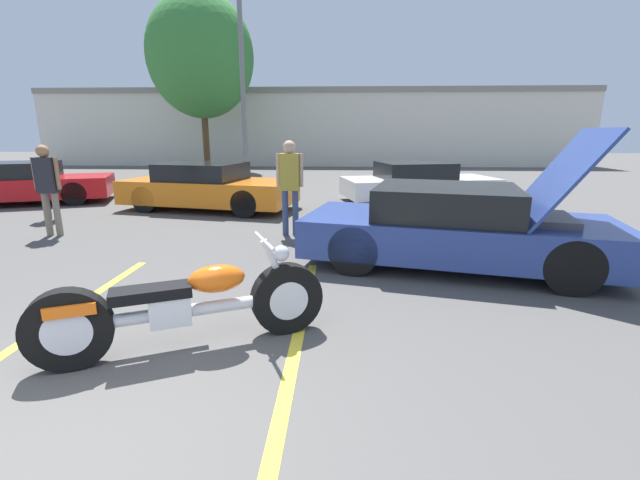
{
  "coord_description": "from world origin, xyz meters",
  "views": [
    {
      "loc": [
        1.79,
        -2.04,
        1.99
      ],
      "look_at": [
        1.56,
        2.64,
        0.8
      ],
      "focal_mm": 24.0,
      "sensor_mm": 36.0,
      "label": 1
    }
  ],
  "objects_px": {
    "parked_car_mid_row": "(208,187)",
    "motorcycle": "(185,306)",
    "tree_background": "(201,56)",
    "show_car_hood_open": "(457,227)",
    "light_pole": "(244,71)",
    "parked_car_left_row": "(24,184)",
    "spectator_midground": "(47,178)",
    "parked_car_right_row": "(418,183)",
    "spectator_by_show_car": "(290,179)",
    "spectator_near_motorcycle": "(47,182)"
  },
  "relations": [
    {
      "from": "parked_car_left_row",
      "to": "parked_car_right_row",
      "type": "height_order",
      "value": "parked_car_left_row"
    },
    {
      "from": "parked_car_mid_row",
      "to": "motorcycle",
      "type": "bearing_deg",
      "value": -62.79
    },
    {
      "from": "spectator_midground",
      "to": "parked_car_right_row",
      "type": "bearing_deg",
      "value": 18.98
    },
    {
      "from": "tree_background",
      "to": "parked_car_mid_row",
      "type": "bearing_deg",
      "value": -72.75
    },
    {
      "from": "show_car_hood_open",
      "to": "parked_car_mid_row",
      "type": "relative_size",
      "value": 1.03
    },
    {
      "from": "show_car_hood_open",
      "to": "spectator_near_motorcycle",
      "type": "distance_m",
      "value": 7.54
    },
    {
      "from": "parked_car_left_row",
      "to": "spectator_by_show_car",
      "type": "bearing_deg",
      "value": -43.79
    },
    {
      "from": "tree_background",
      "to": "spectator_midground",
      "type": "distance_m",
      "value": 13.32
    },
    {
      "from": "parked_car_right_row",
      "to": "spectator_by_show_car",
      "type": "distance_m",
      "value": 5.46
    },
    {
      "from": "parked_car_left_row",
      "to": "spectator_by_show_car",
      "type": "xyz_separation_m",
      "value": [
        7.94,
        -3.41,
        0.54
      ]
    },
    {
      "from": "show_car_hood_open",
      "to": "spectator_midground",
      "type": "height_order",
      "value": "show_car_hood_open"
    },
    {
      "from": "spectator_near_motorcycle",
      "to": "spectator_midground",
      "type": "height_order",
      "value": "spectator_near_motorcycle"
    },
    {
      "from": "light_pole",
      "to": "spectator_near_motorcycle",
      "type": "relative_size",
      "value": 4.33
    },
    {
      "from": "show_car_hood_open",
      "to": "parked_car_right_row",
      "type": "distance_m",
      "value": 6.27
    },
    {
      "from": "tree_background",
      "to": "show_car_hood_open",
      "type": "relative_size",
      "value": 1.78
    },
    {
      "from": "spectator_midground",
      "to": "show_car_hood_open",
      "type": "bearing_deg",
      "value": -20.53
    },
    {
      "from": "show_car_hood_open",
      "to": "parked_car_left_row",
      "type": "distance_m",
      "value": 11.91
    },
    {
      "from": "show_car_hood_open",
      "to": "spectator_near_motorcycle",
      "type": "xyz_separation_m",
      "value": [
        -7.35,
        1.59,
        0.44
      ]
    },
    {
      "from": "motorcycle",
      "to": "parked_car_left_row",
      "type": "xyz_separation_m",
      "value": [
        -7.5,
        8.01,
        0.14
      ]
    },
    {
      "from": "parked_car_mid_row",
      "to": "show_car_hood_open",
      "type": "bearing_deg",
      "value": -29.95
    },
    {
      "from": "show_car_hood_open",
      "to": "tree_background",
      "type": "bearing_deg",
      "value": 132.23
    },
    {
      "from": "show_car_hood_open",
      "to": "parked_car_mid_row",
      "type": "distance_m",
      "value": 6.97
    },
    {
      "from": "parked_car_left_row",
      "to": "show_car_hood_open",
      "type": "bearing_deg",
      "value": -46.92
    },
    {
      "from": "show_car_hood_open",
      "to": "spectator_by_show_car",
      "type": "bearing_deg",
      "value": 158.83
    },
    {
      "from": "parked_car_left_row",
      "to": "spectator_near_motorcycle",
      "type": "height_order",
      "value": "spectator_near_motorcycle"
    },
    {
      "from": "motorcycle",
      "to": "spectator_midground",
      "type": "bearing_deg",
      "value": 107.97
    },
    {
      "from": "tree_background",
      "to": "show_car_hood_open",
      "type": "bearing_deg",
      "value": -61.16
    },
    {
      "from": "tree_background",
      "to": "spectator_by_show_car",
      "type": "height_order",
      "value": "tree_background"
    },
    {
      "from": "tree_background",
      "to": "spectator_midground",
      "type": "xyz_separation_m",
      "value": [
        0.17,
        -12.5,
        -4.59
      ]
    },
    {
      "from": "parked_car_mid_row",
      "to": "spectator_midground",
      "type": "bearing_deg",
      "value": -143.97
    },
    {
      "from": "parked_car_mid_row",
      "to": "parked_car_right_row",
      "type": "bearing_deg",
      "value": 27.53
    },
    {
      "from": "tree_background",
      "to": "spectator_midground",
      "type": "relative_size",
      "value": 5.26
    },
    {
      "from": "light_pole",
      "to": "motorcycle",
      "type": "relative_size",
      "value": 3.04
    },
    {
      "from": "motorcycle",
      "to": "parked_car_mid_row",
      "type": "height_order",
      "value": "parked_car_mid_row"
    },
    {
      "from": "spectator_by_show_car",
      "to": "spectator_near_motorcycle",
      "type": "bearing_deg",
      "value": -176.37
    },
    {
      "from": "show_car_hood_open",
      "to": "spectator_near_motorcycle",
      "type": "relative_size",
      "value": 2.73
    },
    {
      "from": "parked_car_mid_row",
      "to": "parked_car_left_row",
      "type": "bearing_deg",
      "value": -175.1
    },
    {
      "from": "motorcycle",
      "to": "parked_car_right_row",
      "type": "bearing_deg",
      "value": 43.75
    },
    {
      "from": "motorcycle",
      "to": "spectator_by_show_car",
      "type": "bearing_deg",
      "value": 60.51
    },
    {
      "from": "light_pole",
      "to": "tree_background",
      "type": "distance_m",
      "value": 6.26
    },
    {
      "from": "spectator_by_show_car",
      "to": "parked_car_left_row",
      "type": "bearing_deg",
      "value": 156.75
    },
    {
      "from": "motorcycle",
      "to": "parked_car_left_row",
      "type": "height_order",
      "value": "parked_car_left_row"
    },
    {
      "from": "motorcycle",
      "to": "spectator_by_show_car",
      "type": "xyz_separation_m",
      "value": [
        0.44,
        4.59,
        0.68
      ]
    },
    {
      "from": "light_pole",
      "to": "tree_background",
      "type": "bearing_deg",
      "value": 121.96
    },
    {
      "from": "light_pole",
      "to": "parked_car_mid_row",
      "type": "distance_m",
      "value": 6.87
    },
    {
      "from": "light_pole",
      "to": "spectator_midground",
      "type": "xyz_separation_m",
      "value": [
        -3.06,
        -7.32,
        -3.21
      ]
    },
    {
      "from": "show_car_hood_open",
      "to": "light_pole",
      "type": "bearing_deg",
      "value": 130.62
    },
    {
      "from": "tree_background",
      "to": "parked_car_left_row",
      "type": "distance_m",
      "value": 11.69
    },
    {
      "from": "tree_background",
      "to": "parked_car_right_row",
      "type": "relative_size",
      "value": 1.82
    },
    {
      "from": "spectator_near_motorcycle",
      "to": "spectator_by_show_car",
      "type": "distance_m",
      "value": 4.63
    }
  ]
}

